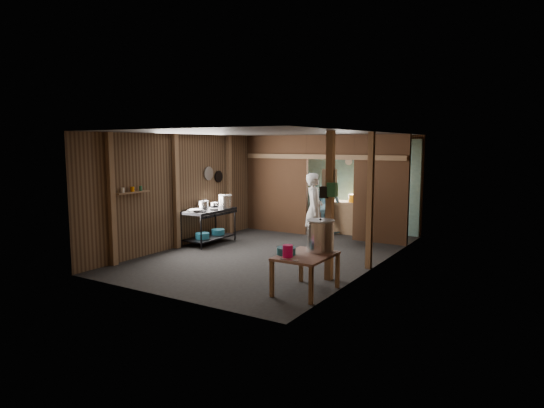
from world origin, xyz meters
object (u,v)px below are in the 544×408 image
Objects in this scene: cook at (314,209)px; gas_range at (209,226)px; prep_table at (306,273)px; pink_bucket at (288,251)px; yellow_tub at (355,198)px; stove_pot_large at (225,202)px; stock_pot at (320,236)px.

gas_range is at bearing 96.13° from cook.
gas_range reaches higher than prep_table.
pink_bucket is 3.89m from cook.
cook is at bearing -100.88° from yellow_tub.
gas_range is 1.35× the size of prep_table.
prep_table is at bearing -76.88° from yellow_tub.
gas_range is 4.27m from prep_table.
stock_pot is (3.63, -2.22, -0.11)m from stove_pot_large.
stove_pot_large reaches higher than gas_range.
yellow_tub is (2.52, 2.98, 0.54)m from gas_range.
yellow_tub is at bearing 47.19° from stove_pot_large.
yellow_tub is 0.22× the size of cook.
cook is (-0.34, -1.75, -0.10)m from yellow_tub.
cook is at bearing 110.47° from pink_bucket.
pink_bucket is (-0.25, -0.63, -0.15)m from stock_pot.
cook reaches higher than prep_table.
gas_range is 0.73m from stove_pot_large.
stock_pot reaches higher than yellow_tub.
stock_pot is 1.48× the size of yellow_tub.
prep_table is at bearing -104.77° from stock_pot.
gas_range is 2.58× the size of stock_pot.
pink_bucket is at bearing -111.91° from stock_pot.
prep_table is 3.71m from cook.
prep_table is 1.92× the size of stock_pot.
pink_bucket is at bearing -79.26° from yellow_tub.
cook reaches higher than stock_pot.
stock_pot is at bearing -25.05° from gas_range.
stove_pot_large is 4.42m from pink_bucket.
pink_bucket is (-0.17, -0.30, 0.40)m from prep_table.
gas_range is 2.55m from cook.
prep_table is at bearing -29.63° from gas_range.
stove_pot_large reaches higher than stock_pot.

